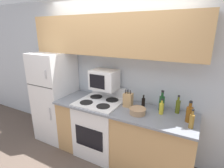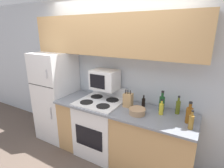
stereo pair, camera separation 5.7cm
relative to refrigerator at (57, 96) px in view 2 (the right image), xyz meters
name	(u,v)px [view 2 (the right image)]	position (x,y,z in m)	size (l,w,h in m)	color
ground_plane	(94,163)	(1.06, -0.33, -0.82)	(12.00, 12.00, 0.00)	brown
wall_back	(115,75)	(1.06, 0.36, 0.46)	(8.00, 0.05, 2.55)	silver
lower_cabinets	(121,133)	(1.38, -0.01, -0.37)	(2.13, 0.68, 0.91)	tan
refrigerator	(57,96)	(0.00, 0.00, 0.00)	(0.63, 0.68, 1.64)	white
upper_cabinets	(110,35)	(1.06, 0.17, 1.12)	(2.76, 0.33, 0.59)	tan
stove	(100,126)	(0.99, -0.02, -0.34)	(0.68, 0.66, 1.09)	white
microwave	(105,80)	(0.99, 0.13, 0.43)	(0.42, 0.32, 0.31)	white
knife_block	(128,100)	(1.45, 0.06, 0.19)	(0.13, 0.11, 0.27)	tan
bowl	(137,111)	(1.66, -0.11, 0.13)	(0.23, 0.23, 0.08)	tan
bottle_vinegar	(191,122)	(2.34, -0.15, 0.18)	(0.06, 0.06, 0.24)	olive
bottle_whiskey	(189,115)	(2.30, -0.01, 0.20)	(0.08, 0.08, 0.28)	brown
bottle_soy_sauce	(143,102)	(1.65, 0.18, 0.16)	(0.05, 0.05, 0.18)	black
bottle_cooking_spray	(161,109)	(1.95, 0.05, 0.17)	(0.06, 0.06, 0.22)	gold
bottle_wine_green	(162,103)	(1.92, 0.16, 0.20)	(0.08, 0.08, 0.30)	#194C23
bottle_olive_oil	(178,107)	(2.14, 0.18, 0.19)	(0.06, 0.06, 0.26)	#5B6619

